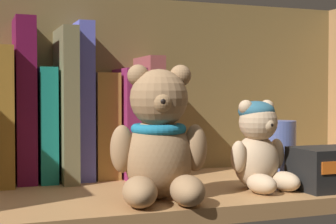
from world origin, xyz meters
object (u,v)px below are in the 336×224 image
object	(u,v)px
book_7	(24,101)
book_11	(103,125)
pillar_candle	(280,149)
book_10	(81,101)
teddy_bear_larger	(159,142)
book_8	(45,124)
book_12	(126,123)
book_9	(63,105)
book_13	(145,116)
small_product_box	(330,168)
teddy_bear_smaller	(259,147)
book_6	(3,116)

from	to	relation	value
book_7	book_11	world-z (taller)	book_7
pillar_candle	book_11	bearing A→B (deg)	159.89
book_10	teddy_bear_larger	distance (cm)	21.05
book_8	book_12	size ratio (longest dim) A/B	1.00
book_8	book_10	distance (cm)	6.34
book_7	book_9	size ratio (longest dim) A/B	1.06
book_13	small_product_box	bearing A→B (deg)	-48.08
book_9	book_12	bearing A→B (deg)	0.00
book_12	teddy_bear_smaller	world-z (taller)	book_12
book_12	book_10	bearing A→B (deg)	180.00
book_13	book_10	bearing A→B (deg)	180.00
book_8	small_product_box	xyz separation A→B (cm)	(34.44, -21.06, -5.42)
book_10	book_12	world-z (taller)	book_10
book_9	teddy_bear_smaller	xyz separation A→B (cm)	(22.93, -17.67, -5.39)
teddy_bear_smaller	book_6	bearing A→B (deg)	150.73
book_9	small_product_box	bearing A→B (deg)	-33.59
book_8	small_product_box	size ratio (longest dim) A/B	1.75
book_9	teddy_bear_smaller	size ratio (longest dim) A/B	1.86
book_7	book_8	xyz separation A→B (cm)	(2.99, -0.00, -3.49)
book_7	pillar_candle	bearing A→B (deg)	-14.10
small_product_box	teddy_bear_larger	bearing A→B (deg)	176.89
teddy_bear_larger	book_7	bearing A→B (deg)	125.03
book_11	book_6	bearing A→B (deg)	180.00
book_10	book_12	distance (cm)	7.75
book_12	teddy_bear_larger	bearing A→B (deg)	-94.33
book_10	small_product_box	distance (cm)	36.95
book_7	book_11	xyz separation A→B (cm)	(11.66, 0.00, -3.82)
pillar_candle	teddy_bear_smaller	bearing A→B (deg)	-135.49
book_8	pillar_candle	world-z (taller)	book_8
book_9	book_10	bearing A→B (deg)	0.00
book_11	teddy_bear_smaller	xyz separation A→B (cm)	(16.98, -17.67, -2.24)
book_9	teddy_bear_larger	bearing A→B (deg)	-67.61
book_13	teddy_bear_smaller	world-z (taller)	book_13
teddy_bear_smaller	pillar_candle	xyz separation A→B (cm)	(8.49, 8.34, -1.35)
book_10	teddy_bear_smaller	size ratio (longest dim) A/B	1.94
book_6	teddy_bear_larger	xyz separation A→B (cm)	(16.74, -19.78, -2.64)
book_12	teddy_bear_smaller	bearing A→B (deg)	-53.07
teddy_bear_smaller	book_12	bearing A→B (deg)	126.93
book_11	book_13	xyz separation A→B (cm)	(6.86, 0.00, 1.27)
book_10	book_13	bearing A→B (deg)	0.00
book_10	book_13	world-z (taller)	book_10
book_7	teddy_bear_smaller	bearing A→B (deg)	-31.67
book_12	pillar_candle	xyz separation A→B (cm)	(21.77, -9.33, -3.93)
book_8	teddy_bear_larger	distance (cm)	22.61
book_8	book_9	distance (cm)	3.93
book_8	teddy_bear_smaller	bearing A→B (deg)	-34.55
book_6	small_product_box	xyz separation A→B (cm)	(40.31, -21.06, -6.78)
book_6	book_12	xyz separation A→B (cm)	(18.24, -0.00, -1.34)
book_10	small_product_box	bearing A→B (deg)	-35.93
book_6	small_product_box	bearing A→B (deg)	-27.59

